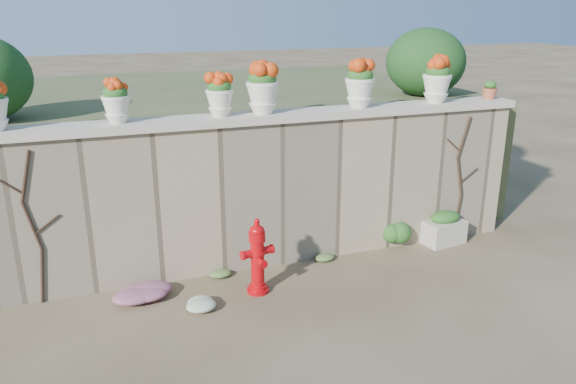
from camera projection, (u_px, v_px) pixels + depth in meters
name	position (u px, v px, depth m)	size (l,w,h in m)	color
ground	(295.00, 328.00, 6.28)	(80.00, 80.00, 0.00)	#493C24
stone_wall	(249.00, 195.00, 7.57)	(8.00, 0.40, 2.00)	gray
wall_cap	(247.00, 118.00, 7.24)	(8.10, 0.52, 0.10)	beige
raised_fill	(202.00, 143.00, 10.43)	(9.00, 6.00, 2.00)	#384C23
back_shrub_right	(426.00, 62.00, 9.24)	(1.30, 1.30, 1.10)	#143814
vine_left	(33.00, 227.00, 6.52)	(0.60, 0.04, 1.91)	black
vine_right	(460.00, 177.00, 8.41)	(0.60, 0.04, 1.91)	black
fire_hydrant	(257.00, 256.00, 6.93)	(0.43, 0.30, 0.98)	#B8070B
planter_box	(444.00, 229.00, 8.47)	(0.66, 0.44, 0.51)	beige
green_shrub	(397.00, 232.00, 8.28)	(0.55, 0.49, 0.52)	#1E5119
magenta_clump	(137.00, 293.00, 6.83)	(0.82, 0.54, 0.22)	#C42791
white_flowers	(203.00, 302.00, 6.66)	(0.47, 0.38, 0.17)	white
urn_pot_1	(116.00, 101.00, 6.63)	(0.33, 0.33, 0.52)	white
urn_pot_2	(220.00, 95.00, 7.03)	(0.35, 0.35, 0.54)	white
urn_pot_3	(263.00, 88.00, 7.19)	(0.42, 0.42, 0.66)	white
urn_pot_4	(360.00, 84.00, 7.64)	(0.41, 0.41, 0.64)	white
urn_pot_5	(437.00, 80.00, 8.03)	(0.41, 0.41, 0.64)	white
terracotta_pot	(490.00, 91.00, 8.39)	(0.22, 0.22, 0.27)	#B05535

